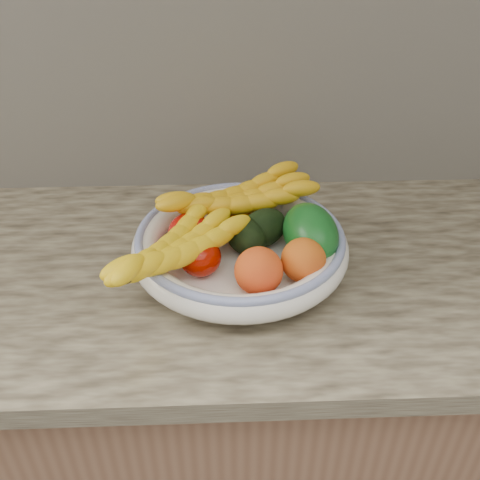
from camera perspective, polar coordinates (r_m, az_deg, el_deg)
name	(u,v)px	position (r m, az deg, el deg)	size (l,w,h in m)	color
kitchen_counter	(240,406)	(1.32, -0.04, -17.29)	(2.44, 0.66, 1.40)	brown
fruit_bowl	(240,245)	(0.96, 0.00, -0.56)	(0.39, 0.39, 0.08)	white
clementine_back_left	(222,214)	(1.04, -1.93, 2.80)	(0.05, 0.05, 0.05)	#E55E04
clementine_back_right	(244,209)	(1.06, 0.48, 3.34)	(0.06, 0.06, 0.05)	orange
clementine_back_mid	(241,220)	(1.02, 0.07, 2.14)	(0.05, 0.05, 0.05)	orange
tomato_left	(190,232)	(0.98, -5.39, 0.80)	(0.08, 0.08, 0.07)	#AD0D07
tomato_near_left	(200,257)	(0.91, -4.27, -1.85)	(0.07, 0.07, 0.07)	#9D0E00
avocado_center	(245,235)	(0.96, 0.58, 0.53)	(0.07, 0.10, 0.07)	black
avocado_right	(263,228)	(0.98, 2.49, 1.30)	(0.07, 0.10, 0.07)	black
green_mango	(310,233)	(0.95, 7.50, 0.71)	(0.09, 0.14, 0.10)	#0E4C16
peach_front	(259,271)	(0.88, 2.01, -3.31)	(0.08, 0.08, 0.08)	orange
peach_right	(303,260)	(0.90, 6.77, -2.14)	(0.08, 0.08, 0.08)	orange
banana_bunch_back	(236,202)	(1.01, -0.43, 4.05)	(0.32, 0.12, 0.09)	gold
banana_bunch_front	(175,253)	(0.89, -6.94, -1.39)	(0.31, 0.12, 0.09)	yellow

